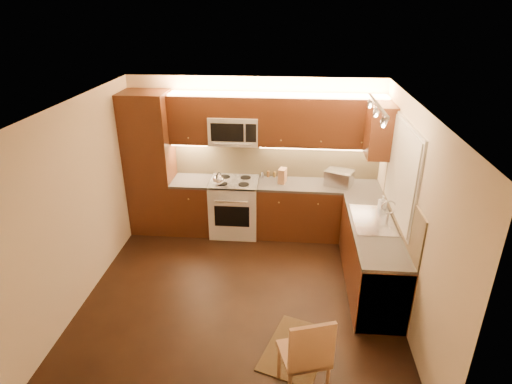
# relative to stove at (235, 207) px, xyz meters

# --- Properties ---
(floor) EXTENTS (4.00, 4.00, 0.01)m
(floor) POSITION_rel_stove_xyz_m (0.30, -1.68, -0.46)
(floor) COLOR black
(floor) RESTS_ON ground
(ceiling) EXTENTS (4.00, 4.00, 0.01)m
(ceiling) POSITION_rel_stove_xyz_m (0.30, -1.68, 2.04)
(ceiling) COLOR beige
(ceiling) RESTS_ON ground
(wall_back) EXTENTS (4.00, 0.01, 2.50)m
(wall_back) POSITION_rel_stove_xyz_m (0.30, 0.32, 0.79)
(wall_back) COLOR beige
(wall_back) RESTS_ON ground
(wall_front) EXTENTS (4.00, 0.01, 2.50)m
(wall_front) POSITION_rel_stove_xyz_m (0.30, -3.67, 0.79)
(wall_front) COLOR beige
(wall_front) RESTS_ON ground
(wall_left) EXTENTS (0.01, 4.00, 2.50)m
(wall_left) POSITION_rel_stove_xyz_m (-1.70, -1.68, 0.79)
(wall_left) COLOR beige
(wall_left) RESTS_ON ground
(wall_right) EXTENTS (0.01, 4.00, 2.50)m
(wall_right) POSITION_rel_stove_xyz_m (2.30, -1.68, 0.79)
(wall_right) COLOR beige
(wall_right) RESTS_ON ground
(pantry) EXTENTS (0.70, 0.60, 2.30)m
(pantry) POSITION_rel_stove_xyz_m (-1.35, 0.02, 0.69)
(pantry) COLOR #48250F
(pantry) RESTS_ON floor
(base_cab_back_left) EXTENTS (0.62, 0.60, 0.86)m
(base_cab_back_left) POSITION_rel_stove_xyz_m (-0.69, 0.02, -0.03)
(base_cab_back_left) COLOR #48250F
(base_cab_back_left) RESTS_ON floor
(counter_back_left) EXTENTS (0.62, 0.60, 0.04)m
(counter_back_left) POSITION_rel_stove_xyz_m (-0.69, 0.02, 0.42)
(counter_back_left) COLOR #312F2C
(counter_back_left) RESTS_ON base_cab_back_left
(base_cab_back_right) EXTENTS (1.92, 0.60, 0.86)m
(base_cab_back_right) POSITION_rel_stove_xyz_m (1.34, 0.02, -0.03)
(base_cab_back_right) COLOR #48250F
(base_cab_back_right) RESTS_ON floor
(counter_back_right) EXTENTS (1.92, 0.60, 0.04)m
(counter_back_right) POSITION_rel_stove_xyz_m (1.34, 0.02, 0.42)
(counter_back_right) COLOR #312F2C
(counter_back_right) RESTS_ON base_cab_back_right
(base_cab_right) EXTENTS (0.60, 2.00, 0.86)m
(base_cab_right) POSITION_rel_stove_xyz_m (2.00, -1.28, -0.03)
(base_cab_right) COLOR #48250F
(base_cab_right) RESTS_ON floor
(counter_right) EXTENTS (0.60, 2.00, 0.04)m
(counter_right) POSITION_rel_stove_xyz_m (2.00, -1.28, 0.42)
(counter_right) COLOR #312F2C
(counter_right) RESTS_ON base_cab_right
(dishwasher) EXTENTS (0.58, 0.60, 0.84)m
(dishwasher) POSITION_rel_stove_xyz_m (2.00, -1.98, -0.03)
(dishwasher) COLOR silver
(dishwasher) RESTS_ON floor
(backsplash_back) EXTENTS (3.30, 0.02, 0.60)m
(backsplash_back) POSITION_rel_stove_xyz_m (0.65, 0.31, 0.74)
(backsplash_back) COLOR tan
(backsplash_back) RESTS_ON wall_back
(backsplash_right) EXTENTS (0.02, 2.00, 0.60)m
(backsplash_right) POSITION_rel_stove_xyz_m (2.29, -1.28, 0.74)
(backsplash_right) COLOR tan
(backsplash_right) RESTS_ON wall_right
(upper_cab_back_left) EXTENTS (0.62, 0.35, 0.75)m
(upper_cab_back_left) POSITION_rel_stove_xyz_m (-0.69, 0.15, 1.42)
(upper_cab_back_left) COLOR #48250F
(upper_cab_back_left) RESTS_ON wall_back
(upper_cab_back_right) EXTENTS (1.92, 0.35, 0.75)m
(upper_cab_back_right) POSITION_rel_stove_xyz_m (1.34, 0.15, 1.42)
(upper_cab_back_right) COLOR #48250F
(upper_cab_back_right) RESTS_ON wall_back
(upper_cab_bridge) EXTENTS (0.76, 0.35, 0.31)m
(upper_cab_bridge) POSITION_rel_stove_xyz_m (0.00, 0.15, 1.63)
(upper_cab_bridge) COLOR #48250F
(upper_cab_bridge) RESTS_ON wall_back
(upper_cab_right_corner) EXTENTS (0.35, 0.50, 0.75)m
(upper_cab_right_corner) POSITION_rel_stove_xyz_m (2.12, -0.28, 1.42)
(upper_cab_right_corner) COLOR #48250F
(upper_cab_right_corner) RESTS_ON wall_right
(stove) EXTENTS (0.76, 0.65, 0.92)m
(stove) POSITION_rel_stove_xyz_m (0.00, 0.00, 0.00)
(stove) COLOR silver
(stove) RESTS_ON floor
(microwave) EXTENTS (0.76, 0.38, 0.44)m
(microwave) POSITION_rel_stove_xyz_m (0.00, 0.14, 1.26)
(microwave) COLOR silver
(microwave) RESTS_ON wall_back
(window_frame) EXTENTS (0.03, 1.44, 1.24)m
(window_frame) POSITION_rel_stove_xyz_m (2.29, -1.12, 1.14)
(window_frame) COLOR silver
(window_frame) RESTS_ON wall_right
(window_blinds) EXTENTS (0.02, 1.36, 1.16)m
(window_blinds) POSITION_rel_stove_xyz_m (2.27, -1.12, 1.14)
(window_blinds) COLOR silver
(window_blinds) RESTS_ON wall_right
(sink) EXTENTS (0.52, 0.86, 0.15)m
(sink) POSITION_rel_stove_xyz_m (2.00, -1.12, 0.52)
(sink) COLOR silver
(sink) RESTS_ON counter_right
(faucet) EXTENTS (0.20, 0.04, 0.30)m
(faucet) POSITION_rel_stove_xyz_m (2.18, -1.12, 0.59)
(faucet) COLOR silver
(faucet) RESTS_ON counter_right
(track_light_bar) EXTENTS (0.04, 1.20, 0.03)m
(track_light_bar) POSITION_rel_stove_xyz_m (1.85, -1.27, 2.00)
(track_light_bar) COLOR silver
(track_light_bar) RESTS_ON ceiling
(kettle) EXTENTS (0.23, 0.23, 0.21)m
(kettle) POSITION_rel_stove_xyz_m (-0.22, -0.17, 0.56)
(kettle) COLOR silver
(kettle) RESTS_ON stove
(toaster_oven) EXTENTS (0.49, 0.44, 0.24)m
(toaster_oven) POSITION_rel_stove_xyz_m (1.65, 0.03, 0.56)
(toaster_oven) COLOR silver
(toaster_oven) RESTS_ON counter_back_right
(knife_block) EXTENTS (0.14, 0.19, 0.23)m
(knife_block) POSITION_rel_stove_xyz_m (0.77, 0.05, 0.56)
(knife_block) COLOR #AC784D
(knife_block) RESTS_ON counter_back_right
(spice_jar_a) EXTENTS (0.06, 0.06, 0.08)m
(spice_jar_a) POSITION_rel_stove_xyz_m (0.71, 0.19, 0.48)
(spice_jar_a) COLOR silver
(spice_jar_a) RESTS_ON counter_back_right
(spice_jar_b) EXTENTS (0.06, 0.06, 0.10)m
(spice_jar_b) POSITION_rel_stove_xyz_m (0.53, 0.26, 0.49)
(spice_jar_b) COLOR brown
(spice_jar_b) RESTS_ON counter_back_right
(spice_jar_c) EXTENTS (0.05, 0.05, 0.11)m
(spice_jar_c) POSITION_rel_stove_xyz_m (0.44, 0.21, 0.49)
(spice_jar_c) COLOR silver
(spice_jar_c) RESTS_ON counter_back_right
(spice_jar_d) EXTENTS (0.04, 0.04, 0.09)m
(spice_jar_d) POSITION_rel_stove_xyz_m (0.64, 0.26, 0.49)
(spice_jar_d) COLOR olive
(spice_jar_d) RESTS_ON counter_back_right
(soap_bottle) EXTENTS (0.11, 0.11, 0.20)m
(soap_bottle) POSITION_rel_stove_xyz_m (2.18, -0.77, 0.54)
(soap_bottle) COLOR white
(soap_bottle) RESTS_ON counter_right
(rug) EXTENTS (0.88, 1.07, 0.01)m
(rug) POSITION_rel_stove_xyz_m (1.02, -2.58, -0.45)
(rug) COLOR black
(rug) RESTS_ON floor
(dining_chair) EXTENTS (0.54, 0.54, 0.98)m
(dining_chair) POSITION_rel_stove_xyz_m (1.08, -3.10, 0.03)
(dining_chair) COLOR #AC784D
(dining_chair) RESTS_ON floor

